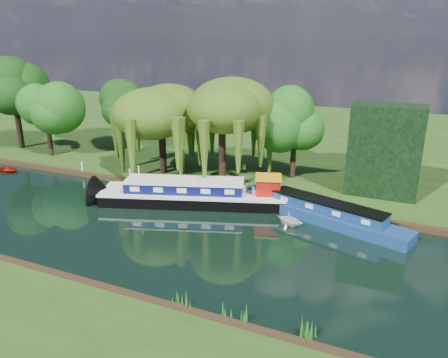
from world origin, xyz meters
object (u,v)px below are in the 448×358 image
at_px(narrowboat, 327,214).
at_px(red_dinghy, 8,172).
at_px(dutch_barge, 197,194).
at_px(white_cruiser, 289,225).

distance_m(narrowboat, red_dinghy, 33.96).
bearing_deg(dutch_barge, narrowboat, -15.95).
relative_size(dutch_barge, white_cruiser, 7.45).
xyz_separation_m(dutch_barge, red_dinghy, (-22.74, -0.19, -0.85)).
xyz_separation_m(dutch_barge, white_cruiser, (8.70, -1.13, -0.85)).
height_order(dutch_barge, narrowboat, dutch_barge).
bearing_deg(narrowboat, red_dinghy, -161.80).
relative_size(dutch_barge, narrowboat, 1.26).
xyz_separation_m(dutch_barge, narrowboat, (11.21, 0.59, -0.17)).
bearing_deg(red_dinghy, white_cruiser, -87.47).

